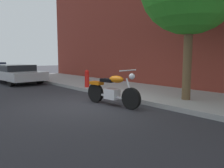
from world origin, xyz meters
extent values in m
plane|color=#28282D|center=(0.00, 0.00, 0.00)|extent=(60.00, 60.00, 0.00)
cube|color=#969696|center=(0.00, 2.89, 0.07)|extent=(22.38, 3.25, 0.14)
cylinder|color=black|center=(1.24, 0.55, 0.31)|extent=(0.63, 0.19, 0.62)
cylinder|color=black|center=(-0.22, 0.37, 0.31)|extent=(0.63, 0.19, 0.62)
cube|color=silver|center=(0.51, 0.46, 0.36)|extent=(0.47, 0.33, 0.32)
cube|color=silver|center=(0.51, 0.46, 0.29)|extent=(1.33, 0.24, 0.06)
ellipsoid|color=#D1660C|center=(0.69, 0.48, 0.82)|extent=(0.55, 0.32, 0.22)
cube|color=black|center=(0.33, 0.44, 0.76)|extent=(0.51, 0.30, 0.10)
cube|color=#D1660C|center=(-0.18, 0.38, 0.64)|extent=(0.47, 0.29, 0.10)
cylinder|color=silver|center=(1.18, 0.54, 0.59)|extent=(0.28, 0.08, 0.58)
cylinder|color=silver|center=(1.12, 0.53, 1.10)|extent=(0.12, 0.70, 0.04)
sphere|color=silver|center=(1.26, 0.55, 0.94)|extent=(0.17, 0.17, 0.17)
cylinder|color=silver|center=(0.24, 0.59, 0.26)|extent=(0.81, 0.18, 0.09)
cylinder|color=black|center=(-13.50, 1.21, 0.32)|extent=(0.64, 0.23, 0.64)
cylinder|color=black|center=(-16.07, 1.26, 0.32)|extent=(0.64, 0.23, 0.64)
cylinder|color=black|center=(-6.25, 0.94, 0.32)|extent=(0.65, 0.26, 0.64)
cylinder|color=black|center=(-6.14, -0.56, 0.32)|extent=(0.65, 0.26, 0.64)
cylinder|color=black|center=(-9.07, 0.74, 0.32)|extent=(0.65, 0.26, 0.64)
cube|color=#B7BABF|center=(-7.61, 0.09, 0.47)|extent=(4.54, 2.10, 0.45)
cube|color=#1E2328|center=(-7.71, 0.08, 0.83)|extent=(2.41, 1.73, 0.40)
cylinder|color=brown|center=(1.81, 2.41, 1.42)|extent=(0.26, 0.26, 2.84)
cylinder|color=red|center=(-2.59, 1.61, 0.38)|extent=(0.20, 0.20, 0.75)
sphere|color=red|center=(-2.59, 1.61, 0.81)|extent=(0.19, 0.19, 0.19)
camera|label=1|loc=(5.64, -3.83, 1.48)|focal=35.84mm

